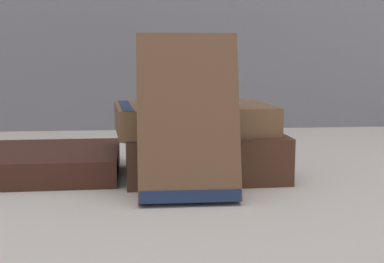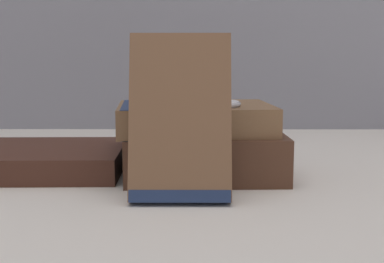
{
  "view_description": "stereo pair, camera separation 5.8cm",
  "coord_description": "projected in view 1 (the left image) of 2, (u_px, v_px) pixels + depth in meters",
  "views": [
    {
      "loc": [
        -0.06,
        -0.57,
        0.14
      ],
      "look_at": [
        -0.0,
        0.02,
        0.06
      ],
      "focal_mm": 50.0,
      "sensor_mm": 36.0,
      "label": 1
    },
    {
      "loc": [
        -0.0,
        -0.57,
        0.14
      ],
      "look_at": [
        -0.0,
        0.02,
        0.06
      ],
      "focal_mm": 50.0,
      "sensor_mm": 36.0,
      "label": 2
    }
  ],
  "objects": [
    {
      "name": "pocket_watch",
      "position": [
        215.0,
        103.0,
        0.6
      ],
      "size": [
        0.06,
        0.06,
        0.01
      ],
      "color": "silver",
      "rests_on": "book_flat_top"
    },
    {
      "name": "book_side_left",
      "position": [
        10.0,
        163.0,
        0.63
      ],
      "size": [
        0.25,
        0.17,
        0.03
      ],
      "rotation": [
        0.0,
        0.0,
        0.02
      ],
      "color": "#422319",
      "rests_on": "ground_plane"
    },
    {
      "name": "book_flat_top",
      "position": [
        192.0,
        118.0,
        0.62
      ],
      "size": [
        0.19,
        0.14,
        0.03
      ],
      "rotation": [
        0.0,
        0.0,
        0.09
      ],
      "color": "brown",
      "rests_on": "book_flat_bottom"
    },
    {
      "name": "book_flat_bottom",
      "position": [
        199.0,
        154.0,
        0.63
      ],
      "size": [
        0.18,
        0.14,
        0.05
      ],
      "rotation": [
        0.0,
        0.0,
        0.04
      ],
      "color": "#4C2D1E",
      "rests_on": "ground_plane"
    },
    {
      "name": "book_leaning_front",
      "position": [
        188.0,
        123.0,
        0.52
      ],
      "size": [
        0.1,
        0.06,
        0.16
      ],
      "rotation": [
        -0.26,
        0.0,
        0.0
      ],
      "color": "brown",
      "rests_on": "ground_plane"
    },
    {
      "name": "ground_plane",
      "position": [
        197.0,
        185.0,
        0.59
      ],
      "size": [
        3.0,
        3.0,
        0.0
      ],
      "primitive_type": "plane",
      "color": "silver"
    }
  ]
}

